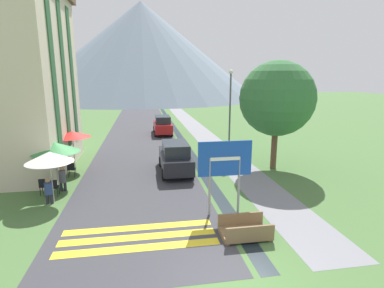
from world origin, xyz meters
TOP-DOWN VIEW (x-y plane):
  - ground_plane at (0.00, 20.00)m, footprint 160.00×160.00m
  - road at (-2.50, 30.00)m, footprint 6.40×60.00m
  - footpath at (3.60, 30.00)m, footprint 2.20×60.00m
  - drainage_channel at (1.20, 30.00)m, footprint 0.60×60.00m
  - crosswalk_marking at (-2.50, 2.77)m, footprint 5.44×1.84m
  - mountain_distant at (-1.74, 77.60)m, footprint 62.48×62.48m
  - hotel_building at (-9.39, 12.00)m, footprint 5.90×8.31m
  - road_sign at (0.95, 4.10)m, footprint 2.18×0.11m
  - footbridge at (1.20, 2.22)m, footprint 1.70×1.10m
  - parked_car_near at (-0.40, 9.99)m, footprint 1.78×4.20m
  - parked_car_far at (-0.29, 22.44)m, footprint 1.76×4.33m
  - cafe_chair_near_left at (-6.46, 7.17)m, footprint 0.40×0.40m
  - cafe_chair_near_right at (-6.95, 7.41)m, footprint 0.40×0.40m
  - cafe_chair_far_left at (-6.27, 10.00)m, footprint 0.40×0.40m
  - cafe_umbrella_front_white at (-6.30, 6.51)m, footprint 2.02×2.02m
  - cafe_umbrella_middle_green at (-6.65, 8.70)m, footprint 2.42×2.42m
  - cafe_umbrella_rear_red at (-6.40, 11.52)m, footprint 2.16×2.16m
  - person_seated_far at (-6.43, 6.33)m, footprint 0.32×0.32m
  - person_seated_near at (-6.22, 7.87)m, footprint 0.32×0.32m
  - streetlamp at (3.81, 13.18)m, footprint 0.28×0.28m
  - tree_by_path at (5.67, 9.81)m, footprint 4.44×4.44m

SIDE VIEW (x-z plane):
  - ground_plane at x=0.00m, z-range 0.00..0.00m
  - drainage_channel at x=1.20m, z-range 0.00..0.00m
  - road at x=-2.50m, z-range 0.00..0.01m
  - footpath at x=3.60m, z-range 0.00..0.01m
  - crosswalk_marking at x=-2.50m, z-range 0.00..0.01m
  - footbridge at x=1.20m, z-range -0.10..0.55m
  - cafe_chair_near_left at x=-6.46m, z-range 0.09..0.94m
  - cafe_chair_near_right at x=-6.95m, z-range 0.09..0.94m
  - cafe_chair_far_left at x=-6.27m, z-range 0.09..0.94m
  - person_seated_far at x=-6.43m, z-range 0.06..1.27m
  - person_seated_near at x=-6.22m, z-range 0.07..1.33m
  - parked_car_near at x=-0.40m, z-range 0.00..1.82m
  - parked_car_far at x=-0.29m, z-range 0.00..1.82m
  - cafe_umbrella_middle_green at x=-6.65m, z-range 0.90..3.20m
  - road_sign at x=0.95m, z-range 0.56..3.62m
  - cafe_umbrella_front_white at x=-6.30m, z-range 0.93..3.27m
  - cafe_umbrella_rear_red at x=-6.40m, z-range 1.00..3.37m
  - streetlamp at x=3.81m, z-range 0.50..6.51m
  - tree_by_path at x=5.67m, z-range 1.02..7.53m
  - hotel_building at x=-9.39m, z-range 0.44..11.66m
  - mountain_distant at x=-1.74m, z-range 0.00..24.96m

